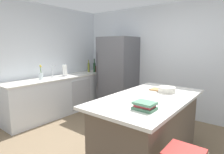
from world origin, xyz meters
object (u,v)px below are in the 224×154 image
object	(u,v)px
flower_vase	(41,75)
olive_oil_bottle	(89,67)
vinegar_bottle	(100,67)
refrigerator	(118,74)
sink_faucet	(53,71)
cutting_board	(161,90)
kitchen_island	(148,127)
wine_bottle	(94,67)
mixing_bowl	(167,90)
hot_sauce_bottle	(96,68)
cookbook_stack	(145,106)
paper_towel_roll	(65,71)

from	to	relation	value
flower_vase	olive_oil_bottle	world-z (taller)	olive_oil_bottle
flower_vase	vinegar_bottle	bearing A→B (deg)	86.61
refrigerator	sink_faucet	size ratio (longest dim) A/B	6.20
flower_vase	cutting_board	xyz separation A→B (m)	(2.55, 0.59, -0.09)
kitchen_island	refrigerator	size ratio (longest dim) A/B	1.03
wine_bottle	cutting_board	world-z (taller)	wine_bottle
sink_faucet	wine_bottle	world-z (taller)	wine_bottle
flower_vase	cutting_board	world-z (taller)	flower_vase
wine_bottle	mixing_bowl	world-z (taller)	wine_bottle
refrigerator	flower_vase	xyz separation A→B (m)	(-0.90, -1.64, 0.08)
hot_sauce_bottle	refrigerator	bearing A→B (deg)	-5.63
flower_vase	olive_oil_bottle	xyz separation A→B (m)	(-0.06, 1.52, 0.03)
kitchen_island	refrigerator	xyz separation A→B (m)	(-1.67, 1.52, 0.47)
cookbook_stack	hot_sauce_bottle	bearing A→B (deg)	142.12
cookbook_stack	mixing_bowl	world-z (taller)	cookbook_stack
flower_vase	cutting_board	size ratio (longest dim) A/B	0.97
kitchen_island	cutting_board	xyz separation A→B (m)	(-0.03, 0.46, 0.46)
refrigerator	cookbook_stack	xyz separation A→B (m)	(1.88, -2.04, 0.03)
kitchen_island	mixing_bowl	bearing A→B (deg)	78.26
wine_bottle	olive_oil_bottle	world-z (taller)	wine_bottle
paper_towel_roll	olive_oil_bottle	size ratio (longest dim) A/B	0.90
wine_bottle	cutting_board	size ratio (longest dim) A/B	1.12
wine_bottle	cutting_board	bearing A→B (deg)	-22.61
paper_towel_roll	cutting_board	bearing A→B (deg)	-1.20
flower_vase	hot_sauce_bottle	world-z (taller)	flower_vase
kitchen_island	cutting_board	bearing A→B (deg)	93.37
kitchen_island	wine_bottle	distance (m)	2.96
wine_bottle	vinegar_bottle	bearing A→B (deg)	83.79
wine_bottle	cookbook_stack	size ratio (longest dim) A/B	1.55
vinegar_bottle	wine_bottle	bearing A→B (deg)	-96.21
vinegar_bottle	olive_oil_bottle	size ratio (longest dim) A/B	0.83
cookbook_stack	kitchen_island	bearing A→B (deg)	111.74
vinegar_bottle	kitchen_island	bearing A→B (deg)	-34.44
refrigerator	olive_oil_bottle	distance (m)	0.97
kitchen_island	olive_oil_bottle	bearing A→B (deg)	152.04
paper_towel_roll	sink_faucet	bearing A→B (deg)	-97.59
kitchen_island	cookbook_stack	distance (m)	0.75
flower_vase	paper_towel_roll	size ratio (longest dim) A/B	1.05
refrigerator	olive_oil_bottle	size ratio (longest dim) A/B	5.35
flower_vase	cookbook_stack	world-z (taller)	flower_vase
flower_vase	vinegar_bottle	distance (m)	1.82
olive_oil_bottle	mixing_bowl	bearing A→B (deg)	-19.84
refrigerator	sink_faucet	bearing A→B (deg)	-125.55
paper_towel_roll	wine_bottle	bearing A→B (deg)	85.19
wine_bottle	cutting_board	distance (m)	2.67
olive_oil_bottle	cookbook_stack	bearing A→B (deg)	-34.07
refrigerator	vinegar_bottle	bearing A→B (deg)	167.42
kitchen_island	cutting_board	size ratio (longest dim) A/B	5.66
refrigerator	cutting_board	bearing A→B (deg)	-32.55
wine_bottle	olive_oil_bottle	xyz separation A→B (m)	(-0.14, -0.09, -0.01)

